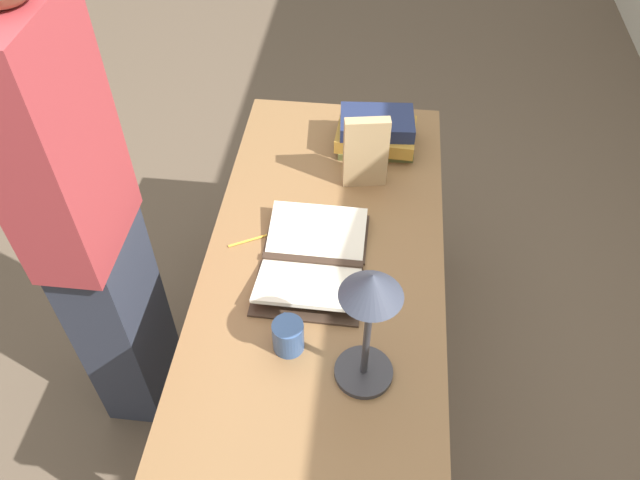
{
  "coord_description": "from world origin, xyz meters",
  "views": [
    {
      "loc": [
        1.28,
        0.12,
        2.17
      ],
      "look_at": [
        0.04,
        -0.01,
        0.82
      ],
      "focal_mm": 35.0,
      "sensor_mm": 36.0,
      "label": 1
    }
  ],
  "objects_px": {
    "reading_lamp": "(370,307)",
    "coffee_mug": "(288,336)",
    "pencil": "(252,239)",
    "person_reader": "(89,234)",
    "book_stack_tall": "(376,132)",
    "open_book": "(313,260)",
    "book_standing_upright": "(366,153)"
  },
  "relations": [
    {
      "from": "pencil",
      "to": "person_reader",
      "type": "bearing_deg",
      "value": -73.67
    },
    {
      "from": "book_standing_upright",
      "to": "book_stack_tall",
      "type": "bearing_deg",
      "value": 162.12
    },
    {
      "from": "person_reader",
      "to": "open_book",
      "type": "bearing_deg",
      "value": -85.01
    },
    {
      "from": "open_book",
      "to": "book_standing_upright",
      "type": "relative_size",
      "value": 1.69
    },
    {
      "from": "reading_lamp",
      "to": "book_stack_tall",
      "type": "bearing_deg",
      "value": -178.95
    },
    {
      "from": "open_book",
      "to": "pencil",
      "type": "distance_m",
      "value": 0.21
    },
    {
      "from": "reading_lamp",
      "to": "coffee_mug",
      "type": "bearing_deg",
      "value": -107.09
    },
    {
      "from": "open_book",
      "to": "book_standing_upright",
      "type": "distance_m",
      "value": 0.42
    },
    {
      "from": "pencil",
      "to": "open_book",
      "type": "bearing_deg",
      "value": 69.36
    },
    {
      "from": "pencil",
      "to": "book_standing_upright",
      "type": "bearing_deg",
      "value": 133.06
    },
    {
      "from": "person_reader",
      "to": "book_stack_tall",
      "type": "bearing_deg",
      "value": -51.49
    },
    {
      "from": "pencil",
      "to": "person_reader",
      "type": "height_order",
      "value": "person_reader"
    },
    {
      "from": "person_reader",
      "to": "pencil",
      "type": "bearing_deg",
      "value": -73.67
    },
    {
      "from": "coffee_mug",
      "to": "pencil",
      "type": "distance_m",
      "value": 0.41
    },
    {
      "from": "book_stack_tall",
      "to": "person_reader",
      "type": "xyz_separation_m",
      "value": [
        0.64,
        -0.81,
        0.05
      ]
    },
    {
      "from": "book_stack_tall",
      "to": "open_book",
      "type": "bearing_deg",
      "value": -15.18
    },
    {
      "from": "open_book",
      "to": "book_stack_tall",
      "type": "height_order",
      "value": "book_stack_tall"
    },
    {
      "from": "coffee_mug",
      "to": "book_standing_upright",
      "type": "bearing_deg",
      "value": 166.79
    },
    {
      "from": "book_stack_tall",
      "to": "reading_lamp",
      "type": "height_order",
      "value": "reading_lamp"
    },
    {
      "from": "book_standing_upright",
      "to": "person_reader",
      "type": "distance_m",
      "value": 0.89
    },
    {
      "from": "book_standing_upright",
      "to": "reading_lamp",
      "type": "xyz_separation_m",
      "value": [
        0.74,
        0.05,
        0.16
      ]
    },
    {
      "from": "open_book",
      "to": "pencil",
      "type": "height_order",
      "value": "open_book"
    },
    {
      "from": "open_book",
      "to": "reading_lamp",
      "type": "relative_size",
      "value": 1.09
    },
    {
      "from": "reading_lamp",
      "to": "coffee_mug",
      "type": "xyz_separation_m",
      "value": [
        -0.06,
        -0.21,
        -0.24
      ]
    },
    {
      "from": "coffee_mug",
      "to": "person_reader",
      "type": "distance_m",
      "value": 0.67
    },
    {
      "from": "open_book",
      "to": "coffee_mug",
      "type": "relative_size",
      "value": 3.86
    },
    {
      "from": "book_standing_upright",
      "to": "pencil",
      "type": "bearing_deg",
      "value": -56.78
    },
    {
      "from": "open_book",
      "to": "book_stack_tall",
      "type": "distance_m",
      "value": 0.61
    },
    {
      "from": "open_book",
      "to": "pencil",
      "type": "bearing_deg",
      "value": -109.97
    },
    {
      "from": "book_stack_tall",
      "to": "book_standing_upright",
      "type": "distance_m",
      "value": 0.22
    },
    {
      "from": "book_standing_upright",
      "to": "coffee_mug",
      "type": "relative_size",
      "value": 2.28
    },
    {
      "from": "book_stack_tall",
      "to": "reading_lamp",
      "type": "distance_m",
      "value": 0.97
    }
  ]
}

